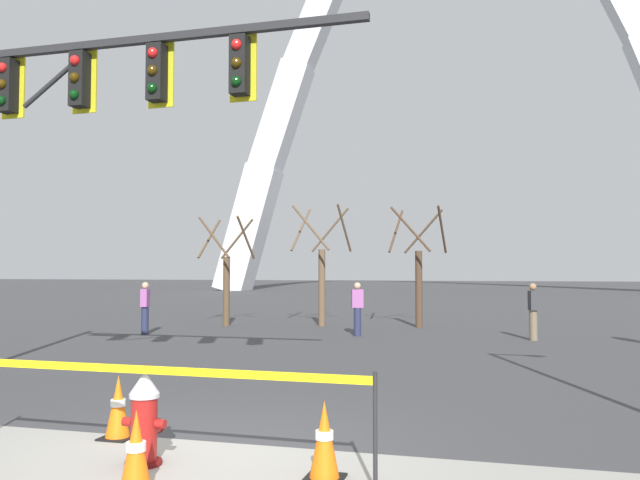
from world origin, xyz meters
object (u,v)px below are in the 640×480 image
traffic_cone_by_hydrant (324,441)px  pedestrian_walking_right (533,311)px  traffic_cone_curb_edge (136,453)px  traffic_signal_gantry (57,120)px  traffic_cone_mid_sidewalk (118,408)px  fire_hydrant (145,418)px  monument_arch (459,87)px  pedestrian_walking_left (145,308)px  pedestrian_standing_center (357,308)px

traffic_cone_by_hydrant → pedestrian_walking_right: pedestrian_walking_right is taller
traffic_cone_curb_edge → traffic_signal_gantry: size_ratio=0.09×
traffic_cone_curb_edge → traffic_cone_mid_sidewalk: bearing=126.8°
fire_hydrant → monument_arch: (0.43, 53.89, 18.36)m
traffic_signal_gantry → pedestrian_walking_left: bearing=111.3°
traffic_signal_gantry → pedestrian_walking_right: size_ratio=4.92×
traffic_cone_curb_edge → pedestrian_walking_left: pedestrian_walking_left is taller
fire_hydrant → traffic_signal_gantry: (-3.52, 3.17, 3.94)m
traffic_cone_mid_sidewalk → pedestrian_walking_left: pedestrian_walking_left is taller
traffic_cone_curb_edge → pedestrian_walking_left: 14.52m
pedestrian_walking_left → pedestrian_standing_center: bearing=11.0°
traffic_cone_by_hydrant → traffic_cone_mid_sidewalk: same height
traffic_cone_curb_edge → fire_hydrant: bearing=115.6°
traffic_signal_gantry → monument_arch: 52.88m
traffic_cone_mid_sidewalk → pedestrian_walking_left: bearing=118.9°
fire_hydrant → pedestrian_standing_center: size_ratio=0.62×
fire_hydrant → pedestrian_standing_center: bearing=92.4°
traffic_cone_mid_sidewalk → pedestrian_walking_right: 13.38m
traffic_cone_by_hydrant → traffic_signal_gantry: 7.42m
fire_hydrant → traffic_cone_by_hydrant: fire_hydrant is taller
pedestrian_standing_center → traffic_cone_mid_sidewalk: bearing=-91.2°
traffic_cone_by_hydrant → monument_arch: bearing=91.5°
traffic_cone_mid_sidewalk → pedestrian_standing_center: pedestrian_standing_center is taller
pedestrian_walking_left → traffic_cone_mid_sidewalk: bearing=-61.1°
pedestrian_standing_center → pedestrian_walking_right: size_ratio=1.00×
traffic_signal_gantry → pedestrian_walking_right: 13.23m
traffic_cone_curb_edge → traffic_signal_gantry: bearing=134.6°
fire_hydrant → traffic_cone_mid_sidewalk: bearing=135.0°
pedestrian_walking_left → pedestrian_walking_right: 11.38m
fire_hydrant → monument_arch: bearing=89.5°
traffic_cone_by_hydrant → traffic_cone_curb_edge: size_ratio=1.00×
pedestrian_walking_left → pedestrian_standing_center: same height
pedestrian_walking_right → monument_arch: bearing=95.6°
fire_hydrant → pedestrian_walking_left: 13.66m
monument_arch → traffic_cone_curb_edge: bearing=-90.1°
fire_hydrant → traffic_cone_mid_sidewalk: (-0.82, 0.82, -0.11)m
traffic_signal_gantry → traffic_cone_by_hydrant: bearing=-30.3°
monument_arch → pedestrian_walking_right: (3.99, -40.77, -18.01)m
fire_hydrant → pedestrian_standing_center: 13.04m
traffic_cone_curb_edge → monument_arch: (0.06, 54.66, 18.47)m
fire_hydrant → traffic_cone_mid_sidewalk: size_ratio=1.36×
traffic_cone_curb_edge → pedestrian_walking_right: size_ratio=0.46×
monument_arch → pedestrian_walking_left: bearing=-99.9°
traffic_cone_curb_edge → pedestrian_walking_left: size_ratio=0.46×
monument_arch → fire_hydrant: bearing=-90.5°
traffic_cone_mid_sidewalk → pedestrian_walking_left: size_ratio=0.46×
traffic_cone_by_hydrant → pedestrian_walking_left: size_ratio=0.46×
fire_hydrant → traffic_cone_curb_edge: size_ratio=1.36×
traffic_cone_curb_edge → pedestrian_walking_right: (4.05, 13.90, 0.46)m
fire_hydrant → pedestrian_walking_left: size_ratio=0.62×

